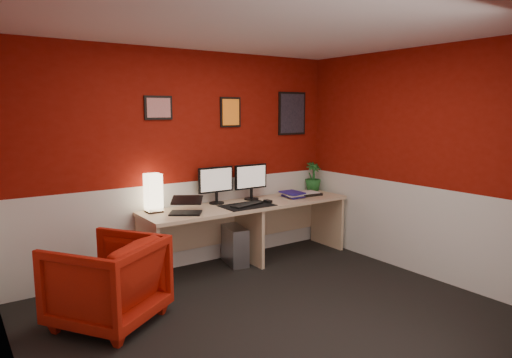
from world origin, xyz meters
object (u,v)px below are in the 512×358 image
desk (249,233)px  zen_tray (306,194)px  monitor_right (251,176)px  monitor_left (216,179)px  potted_plant (313,177)px  armchair (107,281)px  pc_tower (235,245)px  shoji_lamp (153,194)px  laptop (185,204)px

desk → zen_tray: size_ratio=7.43×
desk → monitor_right: (0.16, 0.18, 0.66)m
monitor_left → potted_plant: (1.52, 0.01, -0.09)m
desk → armchair: armchair is taller
potted_plant → armchair: size_ratio=0.47×
potted_plant → pc_tower: size_ratio=0.87×
desk → armchair: (-1.88, -0.62, 0.01)m
zen_tray → armchair: size_ratio=0.42×
shoji_lamp → potted_plant: (2.31, 0.02, -0.00)m
zen_tray → armchair: zen_tray is taller
desk → pc_tower: size_ratio=5.78×
desk → armchair: 1.98m
zen_tray → potted_plant: (0.29, 0.20, 0.18)m
potted_plant → monitor_right: bearing=-178.2°
laptop → monitor_left: 0.63m
shoji_lamp → pc_tower: (0.95, -0.12, -0.70)m
monitor_left → monitor_right: 0.48m
monitor_left → monitor_right: same height
shoji_lamp → zen_tray: 2.03m
pc_tower → shoji_lamp: bearing=-175.7°
armchair → pc_tower: bearing=167.4°
armchair → monitor_right: bearing=166.9°
monitor_right → pc_tower: 0.86m
desk → pc_tower: bearing=155.9°
monitor_right → armchair: bearing=-158.5°
shoji_lamp → pc_tower: bearing=-7.3°
monitor_left → zen_tray: size_ratio=1.66×
potted_plant → pc_tower: bearing=-174.1°
pc_tower → zen_tray: bearing=8.2°
laptop → zen_tray: bearing=37.1°
laptop → potted_plant: bearing=42.3°
desk → monitor_right: 0.70m
laptop → armchair: 1.24m
desk → monitor_right: bearing=48.7°
monitor_left → armchair: bearing=-152.0°
pc_tower → laptop: bearing=-156.5°
armchair → laptop: bearing=173.8°
monitor_right → armchair: (-2.03, -0.80, -0.64)m
laptop → armchair: size_ratio=0.40×
shoji_lamp → laptop: 0.38m
monitor_left → shoji_lamp: bearing=-179.3°
laptop → monitor_right: 1.07m
monitor_left → pc_tower: monitor_left is taller
laptop → monitor_right: monitor_right is taller
monitor_right → pc_tower: monitor_right is taller
monitor_left → pc_tower: size_ratio=1.29×
monitor_left → laptop: bearing=-152.6°
potted_plant → monitor_left: bearing=-179.7°
monitor_left → potted_plant: size_ratio=1.48×
laptop → monitor_right: (1.02, 0.25, 0.18)m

